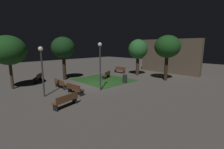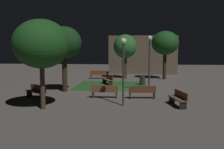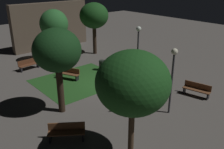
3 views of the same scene
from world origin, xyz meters
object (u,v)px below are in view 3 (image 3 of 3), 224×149
lamp_post_near_wall (138,45)px  trash_bin (102,65)px  tree_back_right (94,16)px  tree_tall_center (57,51)px  bench_path_side (69,73)px  tree_back_left (54,25)px  bench_back_row (67,131)px  bench_front_left (155,88)px  lamp_post_path_center (173,69)px  bench_lawn_edge (197,89)px  bench_front_right (128,100)px  bench_by_lamp (29,64)px  tree_left_canopy (133,83)px

lamp_post_near_wall → trash_bin: bearing=95.4°
trash_bin → tree_back_right: bearing=59.8°
tree_tall_center → lamp_post_near_wall: size_ratio=1.17×
bench_path_side → lamp_post_near_wall: 5.84m
bench_path_side → tree_back_left: 5.53m
bench_back_row → tree_tall_center: bearing=64.8°
bench_front_left → lamp_post_path_center: lamp_post_path_center is taller
lamp_post_near_wall → trash_bin: 4.54m
bench_front_left → bench_lawn_edge: bearing=-42.7°
bench_front_right → trash_bin: (2.76, 6.08, -0.04)m
bench_front_left → tree_back_left: tree_back_left is taller
bench_front_right → lamp_post_near_wall: bearing=36.4°
bench_front_left → tree_back_right: size_ratio=0.36×
tree_back_right → lamp_post_path_center: tree_back_right is taller
bench_by_lamp → lamp_post_path_center: bearing=-75.4°
bench_front_left → bench_lawn_edge: (2.04, -1.88, 0.00)m
bench_front_right → tree_left_canopy: (-3.04, -3.25, 3.09)m
tree_back_left → lamp_post_path_center: 12.79m
bench_front_right → tree_tall_center: size_ratio=0.36×
tree_back_right → bench_by_lamp: bearing=-179.5°
trash_bin → lamp_post_path_center: bearing=-99.9°
tree_back_right → tree_tall_center: size_ratio=1.03×
tree_tall_center → tree_back_right: bearing=43.4°
tree_back_left → bench_path_side: bearing=-107.7°
tree_back_left → lamp_post_path_center: (0.32, -12.76, -0.74)m
tree_back_left → trash_bin: 5.81m
tree_back_left → lamp_post_near_wall: (2.10, -8.41, -0.54)m
bench_front_right → bench_back_row: size_ratio=1.04×
bench_back_row → tree_back_right: (9.86, 10.77, 3.36)m
bench_front_right → bench_by_lamp: 10.51m
bench_path_side → lamp_post_near_wall: lamp_post_near_wall is taller
bench_back_row → bench_path_side: (4.18, 6.65, 0.00)m
tree_back_right → lamp_post_near_wall: bearing=-104.9°
bench_front_right → bench_by_lamp: same height
bench_path_side → bench_by_lamp: bearing=110.2°
lamp_post_path_center → trash_bin: size_ratio=4.51×
tree_back_left → lamp_post_path_center: size_ratio=1.23×
tree_back_left → tree_left_canopy: size_ratio=0.98×
bench_front_left → bench_path_side: same height
bench_front_right → bench_lawn_edge: 4.94m
bench_back_row → tree_back_left: (5.60, 11.08, 2.99)m
bench_lawn_edge → tree_back_left: size_ratio=0.39×
bench_front_right → bench_front_left: size_ratio=0.98×
bench_lawn_edge → tree_tall_center: (-7.92, 4.11, 3.25)m
bench_back_row → bench_lawn_edge: 9.27m
bench_front_left → bench_path_side: 6.92m
bench_path_side → tree_left_canopy: size_ratio=0.37×
tree_back_left → bench_lawn_edge: bearing=-74.3°
bench_back_row → lamp_post_path_center: bearing=-15.9°
tree_back_left → tree_left_canopy: bearing=-106.2°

